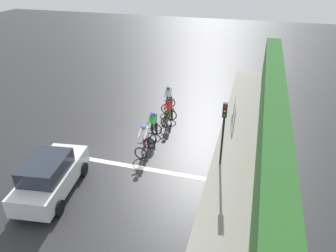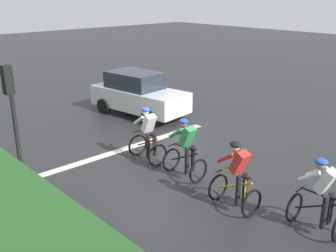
{
  "view_description": "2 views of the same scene",
  "coord_description": "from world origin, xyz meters",
  "px_view_note": "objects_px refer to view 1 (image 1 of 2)",
  "views": [
    {
      "loc": [
        4.89,
        -12.62,
        8.94
      ],
      "look_at": [
        0.78,
        1.74,
        0.86
      ],
      "focal_mm": 33.91,
      "sensor_mm": 36.0,
      "label": 1
    },
    {
      "loc": [
        7.02,
        8.6,
        4.86
      ],
      "look_at": [
        -0.49,
        0.42,
        1.06
      ],
      "focal_mm": 42.39,
      "sensor_mm": 36.0,
      "label": 2
    }
  ],
  "objects_px": {
    "car_white": "(50,176)",
    "traffic_light_near_crossing": "(223,126)",
    "pedestrian_railing_kerbside": "(234,106)",
    "cyclist_second": "(169,111)",
    "cyclist_mid": "(153,126)",
    "cyclist_lead": "(168,99)",
    "cyclist_fourth": "(145,140)"
  },
  "relations": [
    {
      "from": "cyclist_mid",
      "to": "traffic_light_near_crossing",
      "type": "relative_size",
      "value": 0.5
    },
    {
      "from": "cyclist_second",
      "to": "car_white",
      "type": "relative_size",
      "value": 0.39
    },
    {
      "from": "cyclist_lead",
      "to": "cyclist_mid",
      "type": "distance_m",
      "value": 3.74
    },
    {
      "from": "car_white",
      "to": "pedestrian_railing_kerbside",
      "type": "bearing_deg",
      "value": 54.31
    },
    {
      "from": "traffic_light_near_crossing",
      "to": "pedestrian_railing_kerbside",
      "type": "height_order",
      "value": "traffic_light_near_crossing"
    },
    {
      "from": "cyclist_second",
      "to": "cyclist_lead",
      "type": "bearing_deg",
      "value": 107.03
    },
    {
      "from": "traffic_light_near_crossing",
      "to": "cyclist_lead",
      "type": "bearing_deg",
      "value": 127.26
    },
    {
      "from": "cyclist_second",
      "to": "car_white",
      "type": "bearing_deg",
      "value": -112.26
    },
    {
      "from": "cyclist_second",
      "to": "pedestrian_railing_kerbside",
      "type": "height_order",
      "value": "cyclist_second"
    },
    {
      "from": "cyclist_lead",
      "to": "cyclist_fourth",
      "type": "relative_size",
      "value": 1.0
    },
    {
      "from": "cyclist_second",
      "to": "cyclist_fourth",
      "type": "relative_size",
      "value": 1.0
    },
    {
      "from": "cyclist_mid",
      "to": "car_white",
      "type": "relative_size",
      "value": 0.39
    },
    {
      "from": "cyclist_lead",
      "to": "cyclist_second",
      "type": "height_order",
      "value": "same"
    },
    {
      "from": "cyclist_mid",
      "to": "car_white",
      "type": "xyz_separation_m",
      "value": [
        -2.71,
        -5.43,
        0.08
      ]
    },
    {
      "from": "cyclist_second",
      "to": "cyclist_mid",
      "type": "relative_size",
      "value": 1.0
    },
    {
      "from": "cyclist_mid",
      "to": "pedestrian_railing_kerbside",
      "type": "height_order",
      "value": "cyclist_mid"
    },
    {
      "from": "cyclist_second",
      "to": "traffic_light_near_crossing",
      "type": "bearing_deg",
      "value": -45.49
    },
    {
      "from": "cyclist_lead",
      "to": "pedestrian_railing_kerbside",
      "type": "distance_m",
      "value": 4.15
    },
    {
      "from": "cyclist_second",
      "to": "cyclist_fourth",
      "type": "xyz_separation_m",
      "value": [
        -0.27,
        -3.49,
        0.0
      ]
    },
    {
      "from": "cyclist_fourth",
      "to": "car_white",
      "type": "height_order",
      "value": "car_white"
    },
    {
      "from": "pedestrian_railing_kerbside",
      "to": "car_white",
      "type": "bearing_deg",
      "value": -125.69
    },
    {
      "from": "car_white",
      "to": "pedestrian_railing_kerbside",
      "type": "distance_m",
      "value": 11.39
    },
    {
      "from": "car_white",
      "to": "traffic_light_near_crossing",
      "type": "xyz_separation_m",
      "value": [
        6.57,
        3.8,
        1.35
      ]
    },
    {
      "from": "car_white",
      "to": "traffic_light_near_crossing",
      "type": "distance_m",
      "value": 7.71
    },
    {
      "from": "cyclist_mid",
      "to": "cyclist_fourth",
      "type": "xyz_separation_m",
      "value": [
        0.06,
        -1.52,
        0.0
      ]
    },
    {
      "from": "traffic_light_near_crossing",
      "to": "pedestrian_railing_kerbside",
      "type": "relative_size",
      "value": 0.96
    },
    {
      "from": "cyclist_lead",
      "to": "cyclist_fourth",
      "type": "height_order",
      "value": "same"
    },
    {
      "from": "cyclist_mid",
      "to": "cyclist_fourth",
      "type": "distance_m",
      "value": 1.52
    },
    {
      "from": "car_white",
      "to": "traffic_light_near_crossing",
      "type": "relative_size",
      "value": 1.28
    },
    {
      "from": "pedestrian_railing_kerbside",
      "to": "traffic_light_near_crossing",
      "type": "bearing_deg",
      "value": -90.73
    },
    {
      "from": "cyclist_mid",
      "to": "traffic_light_near_crossing",
      "type": "bearing_deg",
      "value": -22.88
    },
    {
      "from": "car_white",
      "to": "cyclist_second",
      "type": "bearing_deg",
      "value": 67.74
    }
  ]
}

